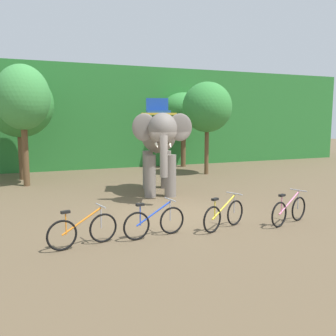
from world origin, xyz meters
The scene contains 11 objects.
ground_plane centered at (0.00, 0.00, 0.00)m, with size 80.00×80.00×0.00m, color brown.
foliage_hedge centered at (0.00, 14.21, 3.04)m, with size 36.00×6.00×6.09m, color #28702D.
tree_center_left centered at (-4.16, 8.85, 3.63)m, with size 3.17×3.17×5.24m.
tree_right centered at (-4.05, 6.85, 3.83)m, with size 2.32×2.32×5.26m.
tree_left centered at (4.98, 7.00, 3.55)m, with size 2.60×2.60×4.87m.
tree_far_left centered at (5.13, 10.34, 3.50)m, with size 2.62×2.62×4.55m.
elephant centered at (0.77, 3.02, 2.20)m, with size 2.62×4.24×3.78m.
bike_orange centered at (-3.01, -2.01, 0.39)m, with size 1.68×0.56×0.92m.
bike_blue centered at (-1.24, -1.98, 0.39)m, with size 1.70×0.52×0.92m.
bike_yellow centered at (0.72, -2.03, 0.39)m, with size 1.60×0.76×0.92m.
bike_pink centered at (2.66, -2.30, 0.39)m, with size 1.64×0.69×0.92m.
Camera 1 is at (-4.27, -10.36, 2.93)m, focal length 39.33 mm.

